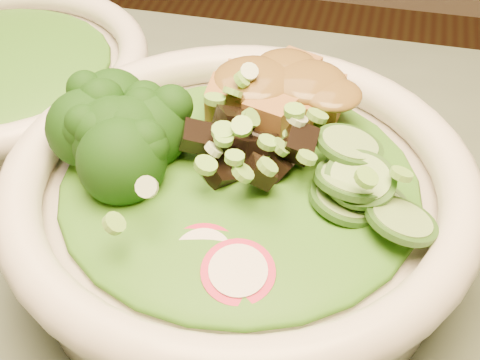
# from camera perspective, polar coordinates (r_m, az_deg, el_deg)

# --- Properties ---
(salad_bowl) EXTENTS (0.29, 0.29, 0.08)m
(salad_bowl) POSITION_cam_1_polar(r_m,az_deg,el_deg) (0.42, -0.00, -2.14)
(salad_bowl) COLOR silver
(salad_bowl) RESTS_ON dining_table
(lettuce_bed) EXTENTS (0.22, 0.22, 0.03)m
(lettuce_bed) POSITION_cam_1_polar(r_m,az_deg,el_deg) (0.41, 0.00, 0.11)
(lettuce_bed) COLOR #306515
(lettuce_bed) RESTS_ON salad_bowl
(broccoli_florets) EXTENTS (0.10, 0.09, 0.05)m
(broccoli_florets) POSITION_cam_1_polar(r_m,az_deg,el_deg) (0.42, -8.96, 3.77)
(broccoli_florets) COLOR black
(broccoli_florets) RESTS_ON salad_bowl
(radish_slices) EXTENTS (0.12, 0.06, 0.02)m
(radish_slices) POSITION_cam_1_polar(r_m,az_deg,el_deg) (0.36, -3.38, -6.64)
(radish_slices) COLOR #B50D33
(radish_slices) RESTS_ON salad_bowl
(cucumber_slices) EXTENTS (0.08, 0.08, 0.04)m
(cucumber_slices) POSITION_cam_1_polar(r_m,az_deg,el_deg) (0.39, 9.88, -0.80)
(cucumber_slices) COLOR #87BD69
(cucumber_slices) RESTS_ON salad_bowl
(mushroom_heap) EXTENTS (0.08, 0.08, 0.04)m
(mushroom_heap) POSITION_cam_1_polar(r_m,az_deg,el_deg) (0.41, 0.62, 2.92)
(mushroom_heap) COLOR black
(mushroom_heap) RESTS_ON salad_bowl
(tofu_cubes) EXTENTS (0.11, 0.08, 0.04)m
(tofu_cubes) POSITION_cam_1_polar(r_m,az_deg,el_deg) (0.45, 3.12, 6.77)
(tofu_cubes) COLOR olive
(tofu_cubes) RESTS_ON salad_bowl
(peanut_sauce) EXTENTS (0.08, 0.06, 0.02)m
(peanut_sauce) POSITION_cam_1_polar(r_m,az_deg,el_deg) (0.44, 3.18, 8.28)
(peanut_sauce) COLOR brown
(peanut_sauce) RESTS_ON tofu_cubes
(scallion_garnish) EXTENTS (0.21, 0.21, 0.03)m
(scallion_garnish) POSITION_cam_1_polar(r_m,az_deg,el_deg) (0.39, 0.00, 3.04)
(scallion_garnish) COLOR #73B740
(scallion_garnish) RESTS_ON salad_bowl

